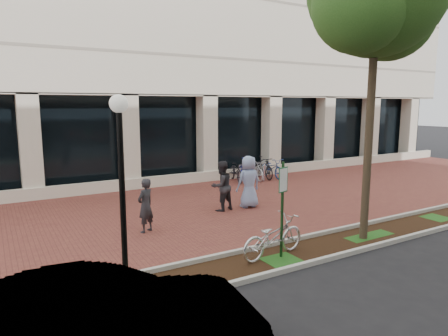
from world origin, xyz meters
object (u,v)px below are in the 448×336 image
pedestrian_mid (222,186)px  bike_rack_cluster (255,169)px  lamppost (122,182)px  pedestrian_right (249,182)px  sedan_near_curb (99,335)px  bollard (264,173)px  pedestrian_left (145,206)px  locked_bicycle (273,237)px  parking_sign (283,197)px

pedestrian_mid → bike_rack_cluster: (4.45, 4.33, -0.37)m
lamppost → pedestrian_right: lamppost is taller
lamppost → sedan_near_curb: (-1.14, -2.66, -1.49)m
pedestrian_right → bollard: size_ratio=2.21×
pedestrian_left → sedan_near_curb: pedestrian_left is taller
locked_bicycle → bike_rack_cluster: bike_rack_cluster is taller
bollard → sedan_near_curb: sedan_near_curb is taller
pedestrian_left → sedan_near_curb: (-2.77, -6.03, -0.06)m
locked_bicycle → pedestrian_left: pedestrian_left is taller
locked_bicycle → pedestrian_right: pedestrian_right is taller
parking_sign → bike_rack_cluster: size_ratio=0.76×
locked_bicycle → bollard: 9.83m
lamppost → pedestrian_mid: size_ratio=2.21×
locked_bicycle → bollard: locked_bicycle is taller
parking_sign → pedestrian_left: size_ratio=1.48×
bollard → lamppost: bearing=-139.5°
lamppost → pedestrian_mid: (4.81, 4.34, -1.35)m
lamppost → sedan_near_curb: size_ratio=0.86×
pedestrian_mid → bollard: (4.52, 3.62, -0.46)m
parking_sign → pedestrian_mid: parking_sign is taller
lamppost → bollard: 12.40m
locked_bicycle → bollard: (5.62, 8.07, -0.08)m
locked_bicycle → pedestrian_right: bearing=-34.4°
pedestrian_right → bollard: bearing=-130.9°
pedestrian_left → sedan_near_curb: 6.64m
locked_bicycle → pedestrian_mid: (1.10, 4.45, 0.38)m
pedestrian_left → bollard: size_ratio=1.87×
pedestrian_right → pedestrian_left: bearing=13.4°
pedestrian_right → sedan_near_curb: 9.87m
parking_sign → locked_bicycle: parking_sign is taller
bollard → pedestrian_mid: bearing=-141.3°
parking_sign → lamppost: size_ratio=0.61×
bike_rack_cluster → pedestrian_left: bearing=-135.5°
lamppost → bollard: (9.33, 7.96, -1.81)m
pedestrian_right → sedan_near_curb: (-7.05, -6.91, -0.20)m
bike_rack_cluster → pedestrian_mid: bearing=-126.1°
pedestrian_mid → sedan_near_curb: pedestrian_mid is taller
locked_bicycle → pedestrian_mid: pedestrian_mid is taller
pedestrian_mid → sedan_near_curb: 9.19m
locked_bicycle → bike_rack_cluster: bearing=-39.9°
locked_bicycle → sedan_near_curb: bearing=110.2°
parking_sign → pedestrian_mid: (0.95, 4.61, -0.64)m
pedestrian_mid → pedestrian_right: (1.10, -0.10, 0.06)m
pedestrian_right → bike_rack_cluster: 5.57m
locked_bicycle → pedestrian_mid: size_ratio=1.10×
locked_bicycle → bike_rack_cluster: size_ratio=0.62×
pedestrian_mid → bike_rack_cluster: size_ratio=0.56×
sedan_near_curb → parking_sign: bearing=-56.7°
lamppost → locked_bicycle: bearing=-1.6°
locked_bicycle → pedestrian_right: 4.90m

